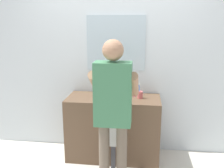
{
  "coord_description": "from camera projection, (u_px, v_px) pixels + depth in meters",
  "views": [
    {
      "loc": [
        0.38,
        -2.92,
        1.83
      ],
      "look_at": [
        0.0,
        0.15,
        1.07
      ],
      "focal_mm": 41.03,
      "sensor_mm": 36.0,
      "label": 1
    }
  ],
  "objects": [
    {
      "name": "ground_plane",
      "position": [
        111.0,
        168.0,
        3.3
      ],
      "size": [
        14.0,
        14.0,
        0.0
      ],
      "primitive_type": "plane",
      "color": "silver"
    },
    {
      "name": "toothbrush_cup",
      "position": [
        140.0,
        95.0,
        3.34
      ],
      "size": [
        0.07,
        0.07,
        0.21
      ],
      "color": "#D86666",
      "rests_on": "vanity_cabinet"
    },
    {
      "name": "back_wall",
      "position": [
        116.0,
        57.0,
        3.57
      ],
      "size": [
        4.4,
        0.1,
        2.7
      ],
      "color": "silver",
      "rests_on": "ground"
    },
    {
      "name": "child_toddler",
      "position": [
        109.0,
        135.0,
        3.08
      ],
      "size": [
        0.26,
        0.26,
        0.84
      ],
      "color": "#47474C",
      "rests_on": "ground"
    },
    {
      "name": "sink_basin",
      "position": [
        113.0,
        94.0,
        3.35
      ],
      "size": [
        0.39,
        0.39,
        0.11
      ],
      "color": "white",
      "rests_on": "vanity_cabinet"
    },
    {
      "name": "adult_parent",
      "position": [
        113.0,
        103.0,
        2.69
      ],
      "size": [
        0.52,
        0.55,
        1.66
      ],
      "color": "#6B5B4C",
      "rests_on": "ground"
    },
    {
      "name": "faucet",
      "position": [
        115.0,
        88.0,
        3.57
      ],
      "size": [
        0.18,
        0.14,
        0.18
      ],
      "color": "#B7BABF",
      "rests_on": "vanity_cabinet"
    },
    {
      "name": "vanity_cabinet",
      "position": [
        113.0,
        128.0,
        3.49
      ],
      "size": [
        1.23,
        0.54,
        0.85
      ],
      "primitive_type": "cube",
      "color": "brown",
      "rests_on": "ground"
    }
  ]
}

